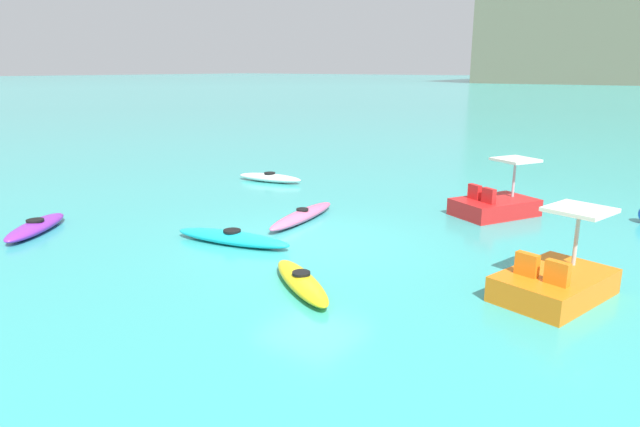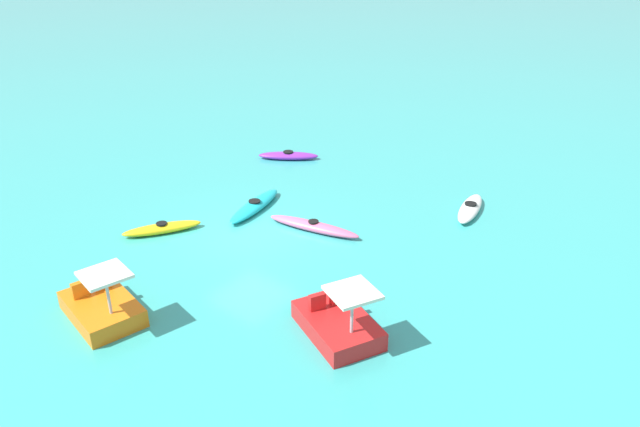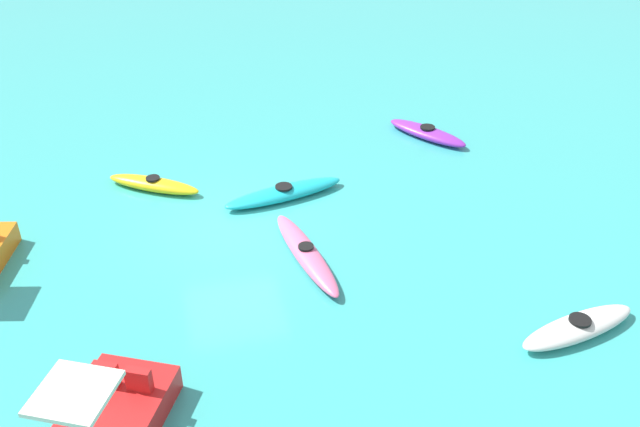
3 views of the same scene
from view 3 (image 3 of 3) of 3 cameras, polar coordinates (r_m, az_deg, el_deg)
The scene contains 7 objects.
ground_plane at distance 16.67m, azimuth -7.64°, elevation -1.50°, with size 600.00×600.00×0.00m, color #38ADA8.
kayak_pink at distance 15.51m, azimuth -1.17°, elevation -3.33°, with size 1.12×3.48×0.37m.
kayak_white at distance 14.47m, azimuth 20.74°, elevation -8.85°, with size 2.80×1.24×0.37m.
kayak_cyan at distance 17.80m, azimuth -3.03°, elevation 1.74°, with size 3.34×1.40×0.37m.
kayak_purple at distance 21.23m, azimuth 8.93°, elevation 6.67°, with size 2.12×2.64×0.37m.
kayak_yellow at distance 18.70m, azimuth -13.71°, elevation 2.39°, with size 2.56×1.88×0.37m.
pedal_boat_red at distance 12.22m, azimuth -17.10°, elevation -16.02°, with size 2.39×2.81×1.68m.
Camera 3 is at (1.06, 13.89, 9.17)m, focal length 38.35 mm.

